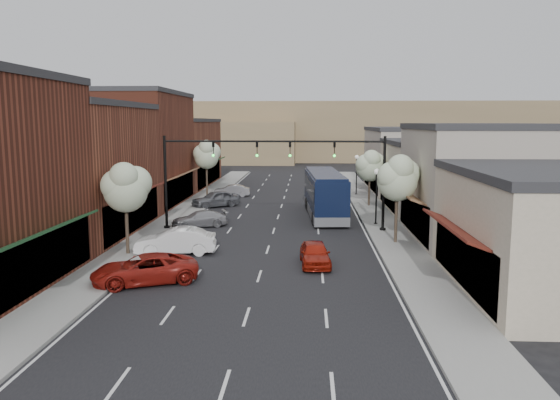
# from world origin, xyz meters

# --- Properties ---
(ground) EXTENTS (160.00, 160.00, 0.00)m
(ground) POSITION_xyz_m (0.00, 0.00, 0.00)
(ground) COLOR black
(ground) RESTS_ON ground
(sidewalk_left) EXTENTS (2.80, 73.00, 0.15)m
(sidewalk_left) POSITION_xyz_m (-8.40, 18.50, 0.07)
(sidewalk_left) COLOR gray
(sidewalk_left) RESTS_ON ground
(sidewalk_right) EXTENTS (2.80, 73.00, 0.15)m
(sidewalk_right) POSITION_xyz_m (8.40, 18.50, 0.07)
(sidewalk_right) COLOR gray
(sidewalk_right) RESTS_ON ground
(curb_left) EXTENTS (0.25, 73.00, 0.17)m
(curb_left) POSITION_xyz_m (-7.00, 18.50, 0.07)
(curb_left) COLOR gray
(curb_left) RESTS_ON ground
(curb_right) EXTENTS (0.25, 73.00, 0.17)m
(curb_right) POSITION_xyz_m (7.00, 18.50, 0.07)
(curb_right) COLOR gray
(curb_right) RESTS_ON ground
(bldg_left_midnear) EXTENTS (10.14, 14.10, 9.40)m
(bldg_left_midnear) POSITION_xyz_m (-14.23, 6.00, 4.66)
(bldg_left_midnear) COLOR brown
(bldg_left_midnear) RESTS_ON ground
(bldg_left_midfar) EXTENTS (10.14, 14.10, 10.90)m
(bldg_left_midfar) POSITION_xyz_m (-14.24, 20.00, 5.40)
(bldg_left_midfar) COLOR brown
(bldg_left_midfar) RESTS_ON ground
(bldg_left_far) EXTENTS (10.14, 18.10, 8.40)m
(bldg_left_far) POSITION_xyz_m (-14.22, 36.00, 4.16)
(bldg_left_far) COLOR brown
(bldg_left_far) RESTS_ON ground
(bldg_right_near) EXTENTS (9.14, 12.10, 5.90)m
(bldg_right_near) POSITION_xyz_m (13.69, -6.00, 2.92)
(bldg_right_near) COLOR beige
(bldg_right_near) RESTS_ON ground
(bldg_right_midnear) EXTENTS (9.14, 12.10, 7.90)m
(bldg_right_midnear) POSITION_xyz_m (13.72, 6.00, 3.91)
(bldg_right_midnear) COLOR #A1968A
(bldg_right_midnear) RESTS_ON ground
(bldg_right_midfar) EXTENTS (9.14, 12.10, 6.40)m
(bldg_right_midfar) POSITION_xyz_m (13.70, 18.00, 3.17)
(bldg_right_midfar) COLOR beige
(bldg_right_midfar) RESTS_ON ground
(bldg_right_far) EXTENTS (9.14, 16.10, 7.40)m
(bldg_right_far) POSITION_xyz_m (13.71, 32.00, 3.66)
(bldg_right_far) COLOR #A1968A
(bldg_right_far) RESTS_ON ground
(hill_far) EXTENTS (120.00, 30.00, 12.00)m
(hill_far) POSITION_xyz_m (0.00, 90.00, 6.00)
(hill_far) COLOR #7A6647
(hill_far) RESTS_ON ground
(hill_near) EXTENTS (50.00, 20.00, 8.00)m
(hill_near) POSITION_xyz_m (-25.00, 78.00, 4.00)
(hill_near) COLOR #7A6647
(hill_near) RESTS_ON ground
(signal_mast_right) EXTENTS (8.22, 0.46, 7.00)m
(signal_mast_right) POSITION_xyz_m (5.62, 8.00, 4.62)
(signal_mast_right) COLOR black
(signal_mast_right) RESTS_ON ground
(signal_mast_left) EXTENTS (8.22, 0.46, 7.00)m
(signal_mast_left) POSITION_xyz_m (-5.62, 8.00, 4.62)
(signal_mast_left) COLOR black
(signal_mast_left) RESTS_ON ground
(tree_right_near) EXTENTS (2.85, 2.65, 5.95)m
(tree_right_near) POSITION_xyz_m (8.35, 3.94, 4.45)
(tree_right_near) COLOR #47382B
(tree_right_near) RESTS_ON ground
(tree_right_far) EXTENTS (2.85, 2.65, 5.43)m
(tree_right_far) POSITION_xyz_m (8.35, 19.94, 3.99)
(tree_right_far) COLOR #47382B
(tree_right_far) RESTS_ON ground
(tree_left_near) EXTENTS (2.85, 2.65, 5.69)m
(tree_left_near) POSITION_xyz_m (-8.25, -0.06, 4.22)
(tree_left_near) COLOR #47382B
(tree_left_near) RESTS_ON ground
(tree_left_far) EXTENTS (2.85, 2.65, 6.13)m
(tree_left_far) POSITION_xyz_m (-8.25, 25.94, 4.60)
(tree_left_far) COLOR #47382B
(tree_left_far) RESTS_ON ground
(lamp_post_near) EXTENTS (0.44, 0.44, 4.44)m
(lamp_post_near) POSITION_xyz_m (7.80, 10.50, 3.01)
(lamp_post_near) COLOR black
(lamp_post_near) RESTS_ON ground
(lamp_post_far) EXTENTS (0.44, 0.44, 4.44)m
(lamp_post_far) POSITION_xyz_m (7.80, 28.00, 3.01)
(lamp_post_far) COLOR black
(lamp_post_far) RESTS_ON ground
(coach_bus) EXTENTS (3.50, 12.48, 3.77)m
(coach_bus) POSITION_xyz_m (3.94, 14.76, 1.96)
(coach_bus) COLOR black
(coach_bus) RESTS_ON ground
(red_hatchback) EXTENTS (1.87, 4.08, 1.36)m
(red_hatchback) POSITION_xyz_m (2.93, -1.66, 0.68)
(red_hatchback) COLOR #9A190B
(red_hatchback) RESTS_ON ground
(parked_car_a) EXTENTS (5.73, 4.24, 1.45)m
(parked_car_a) POSITION_xyz_m (-5.60, -5.54, 0.72)
(parked_car_a) COLOR maroon
(parked_car_a) RESTS_ON ground
(parked_car_b) EXTENTS (5.02, 2.25, 1.60)m
(parked_car_b) POSITION_xyz_m (-5.52, 0.60, 0.80)
(parked_car_b) COLOR white
(parked_car_b) RESTS_ON ground
(parked_car_c) EXTENTS (4.60, 3.09, 1.24)m
(parked_car_c) POSITION_xyz_m (-5.79, 9.29, 0.62)
(parked_car_c) COLOR #9A9A9F
(parked_car_c) RESTS_ON ground
(parked_car_d) EXTENTS (4.80, 4.16, 1.56)m
(parked_car_d) POSITION_xyz_m (-6.20, 19.15, 0.78)
(parked_car_d) COLOR slate
(parked_car_d) RESTS_ON ground
(parked_car_e) EXTENTS (4.01, 1.75, 1.28)m
(parked_car_e) POSITION_xyz_m (-5.71, 26.48, 0.64)
(parked_car_e) COLOR #9B9BA0
(parked_car_e) RESTS_ON ground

